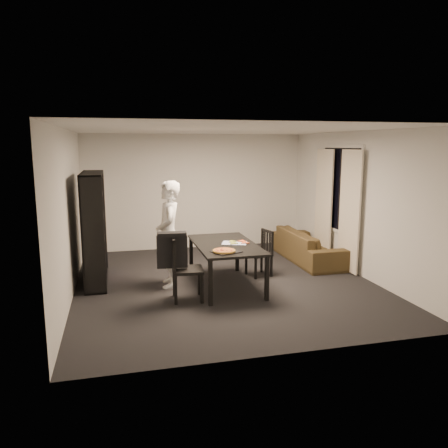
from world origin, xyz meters
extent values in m
cube|color=black|center=(0.00, 0.00, 0.00)|extent=(5.00, 5.50, 0.01)
cube|color=white|center=(0.00, 0.00, 2.60)|extent=(5.00, 5.50, 0.01)
cube|color=silver|center=(0.00, 2.75, 1.30)|extent=(5.00, 0.01, 2.60)
cube|color=silver|center=(0.00, -2.75, 1.30)|extent=(5.00, 0.01, 2.60)
cube|color=silver|center=(-2.50, 0.00, 1.30)|extent=(0.01, 5.50, 2.60)
cube|color=silver|center=(2.50, 0.00, 1.30)|extent=(0.01, 5.50, 2.60)
cube|color=black|center=(2.48, 0.60, 1.50)|extent=(0.02, 1.40, 1.60)
cube|color=white|center=(2.48, 0.60, 1.50)|extent=(0.03, 1.52, 1.72)
cube|color=beige|center=(2.40, 0.08, 1.15)|extent=(0.03, 0.70, 2.25)
cube|color=beige|center=(2.40, 1.12, 1.15)|extent=(0.03, 0.70, 2.25)
cube|color=black|center=(-2.16, 0.60, 0.95)|extent=(0.35, 1.50, 1.90)
cube|color=black|center=(-0.04, -0.21, 0.71)|extent=(0.98, 1.76, 0.04)
cube|color=black|center=(-0.48, -1.04, 0.35)|extent=(0.06, 0.06, 0.70)
cube|color=black|center=(0.40, -1.04, 0.35)|extent=(0.06, 0.06, 0.70)
cube|color=black|center=(-0.48, 0.63, 0.35)|extent=(0.06, 0.06, 0.70)
cube|color=black|center=(0.40, 0.63, 0.35)|extent=(0.06, 0.06, 0.70)
cube|color=black|center=(-0.76, -0.70, 0.47)|extent=(0.50, 0.50, 0.04)
cube|color=black|center=(-0.97, -0.68, 0.74)|extent=(0.08, 0.46, 0.49)
cube|color=black|center=(-0.97, -0.68, 0.96)|extent=(0.07, 0.44, 0.05)
cube|color=black|center=(-0.58, -0.91, 0.22)|extent=(0.04, 0.04, 0.45)
cube|color=black|center=(-0.55, -0.52, 0.22)|extent=(0.04, 0.04, 0.45)
cube|color=black|center=(-0.97, -0.88, 0.22)|extent=(0.04, 0.04, 0.45)
cube|color=black|center=(-0.94, -0.49, 0.22)|extent=(0.04, 0.04, 0.45)
cube|color=black|center=(0.70, 0.24, 0.40)|extent=(0.47, 0.47, 0.04)
cube|color=black|center=(0.87, 0.28, 0.62)|extent=(0.13, 0.39, 0.42)
cube|color=black|center=(0.87, 0.28, 0.81)|extent=(0.11, 0.37, 0.05)
cube|color=black|center=(0.50, 0.36, 0.19)|extent=(0.04, 0.04, 0.38)
cube|color=black|center=(0.58, 0.04, 0.19)|extent=(0.04, 0.04, 0.38)
cube|color=black|center=(0.82, 0.44, 0.19)|extent=(0.04, 0.04, 0.38)
cube|color=black|center=(0.90, 0.11, 0.19)|extent=(0.04, 0.04, 0.38)
cube|color=black|center=(-0.99, -0.68, 0.77)|extent=(0.46, 0.12, 0.49)
cube|color=black|center=(-0.99, -0.68, 1.04)|extent=(0.45, 0.23, 0.05)
imported|color=white|center=(-0.95, 0.05, 0.89)|extent=(0.47, 0.68, 1.78)
cube|color=black|center=(-0.17, -0.78, 0.74)|extent=(0.49, 0.45, 0.01)
cylinder|color=#A3772F|center=(-0.20, -0.78, 0.76)|extent=(0.35, 0.35, 0.02)
cylinder|color=#C37432|center=(-0.20, -0.78, 0.77)|extent=(0.31, 0.31, 0.01)
cube|color=silver|center=(0.11, -0.22, 0.74)|extent=(0.48, 0.42, 0.01)
imported|color=#3B2D17|center=(2.04, 1.00, 0.31)|extent=(0.83, 2.11, 0.62)
camera|label=1|loc=(-1.78, -7.08, 2.35)|focal=35.00mm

